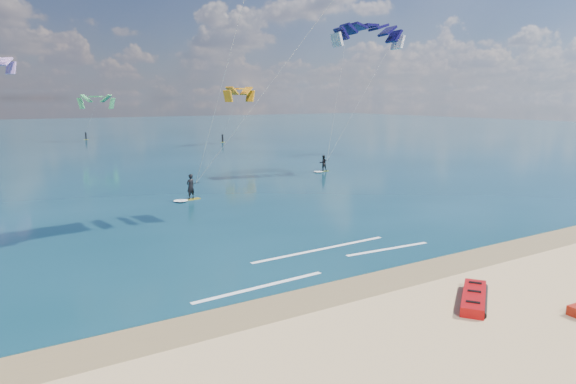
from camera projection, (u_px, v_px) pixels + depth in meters
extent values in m
plane|color=tan|center=(125.00, 176.00, 52.36)|extent=(320.00, 320.00, 0.00)
cube|color=brown|center=(354.00, 287.00, 21.42)|extent=(320.00, 2.40, 0.01)
cube|color=#0A2F3C|center=(44.00, 136.00, 105.89)|extent=(320.00, 200.00, 0.04)
cube|color=yellow|center=(191.00, 199.00, 39.73)|extent=(1.53, 0.69, 0.07)
imported|color=black|center=(191.00, 186.00, 39.55)|extent=(0.83, 0.68, 1.96)
cylinder|color=black|center=(196.00, 183.00, 39.39)|extent=(0.60, 0.14, 0.04)
cube|color=#ABCE1E|center=(323.00, 171.00, 55.07)|extent=(1.37, 0.51, 0.06)
imported|color=black|center=(323.00, 163.00, 54.91)|extent=(0.96, 0.82, 1.70)
cylinder|color=black|center=(327.00, 160.00, 54.76)|extent=(0.54, 0.08, 0.04)
cube|color=white|center=(321.00, 249.00, 26.69)|extent=(8.38, 0.54, 0.01)
cube|color=white|center=(261.00, 287.00, 21.35)|extent=(6.27, 0.58, 0.01)
cube|color=white|center=(388.00, 249.00, 26.73)|extent=(5.16, 0.61, 0.01)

